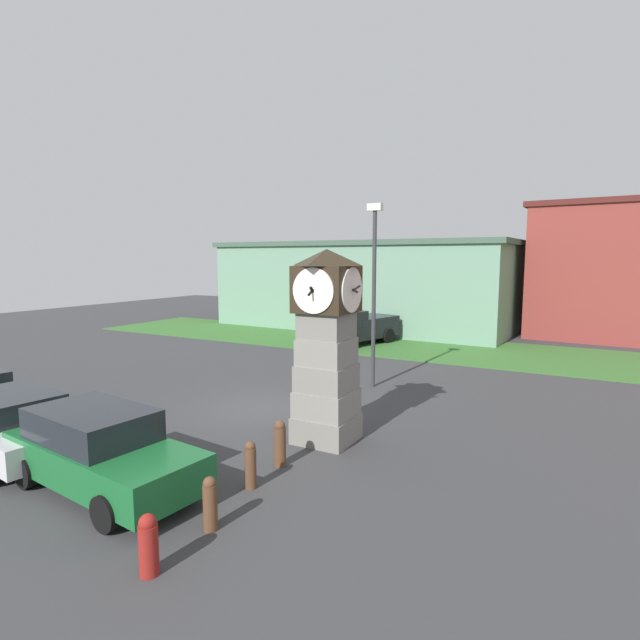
% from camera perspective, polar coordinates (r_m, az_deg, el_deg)
% --- Properties ---
extents(ground_plane, '(67.97, 67.97, 0.00)m').
position_cam_1_polar(ground_plane, '(15.28, -6.52, -10.12)').
color(ground_plane, '#38383A').
extents(clock_tower, '(1.71, 1.78, 4.73)m').
position_cam_1_polar(clock_tower, '(12.15, 0.76, -3.04)').
color(clock_tower, slate).
rests_on(clock_tower, ground_plane).
extents(bollard_near_tower, '(0.28, 0.28, 0.92)m').
position_cam_1_polar(bollard_near_tower, '(8.17, -19.01, -23.06)').
color(bollard_near_tower, maroon).
rests_on(bollard_near_tower, ground_plane).
extents(bollard_mid_row, '(0.24, 0.24, 0.93)m').
position_cam_1_polar(bollard_mid_row, '(9.02, -12.45, -19.75)').
color(bollard_mid_row, brown).
rests_on(bollard_mid_row, ground_plane).
extents(bollard_far_row, '(0.23, 0.23, 0.96)m').
position_cam_1_polar(bollard_far_row, '(10.29, -7.95, -16.03)').
color(bollard_far_row, brown).
rests_on(bollard_far_row, ground_plane).
extents(bollard_end_row, '(0.26, 0.26, 1.02)m').
position_cam_1_polar(bollard_end_row, '(11.22, -4.60, -13.81)').
color(bollard_end_row, brown).
rests_on(bollard_end_row, ground_plane).
extents(car_near_tower, '(4.41, 2.50, 1.39)m').
position_cam_1_polar(car_near_tower, '(13.72, -31.84, -10.06)').
color(car_near_tower, silver).
rests_on(car_near_tower, ground_plane).
extents(car_by_building, '(4.61, 2.23, 1.58)m').
position_cam_1_polar(car_by_building, '(10.91, -23.80, -13.44)').
color(car_by_building, '#19602D').
rests_on(car_by_building, ground_plane).
extents(pickup_truck, '(3.46, 5.75, 1.85)m').
position_cam_1_polar(pickup_truck, '(26.00, 3.90, -0.82)').
color(pickup_truck, black).
rests_on(pickup_truck, ground_plane).
extents(street_lamp_near_road, '(0.50, 0.24, 6.34)m').
position_cam_1_polar(street_lamp_near_road, '(17.31, 6.19, 4.26)').
color(street_lamp_near_road, '#333338').
rests_on(street_lamp_near_road, ground_plane).
extents(warehouse_blue_far, '(19.36, 10.82, 5.53)m').
position_cam_1_polar(warehouse_blue_far, '(33.69, 5.87, 4.12)').
color(warehouse_blue_far, gray).
rests_on(warehouse_blue_far, ground_plane).
extents(grass_verge_far, '(40.78, 6.95, 0.04)m').
position_cam_1_polar(grass_verge_far, '(25.71, 12.76, -3.13)').
color(grass_verge_far, '#386B2D').
rests_on(grass_verge_far, ground_plane).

